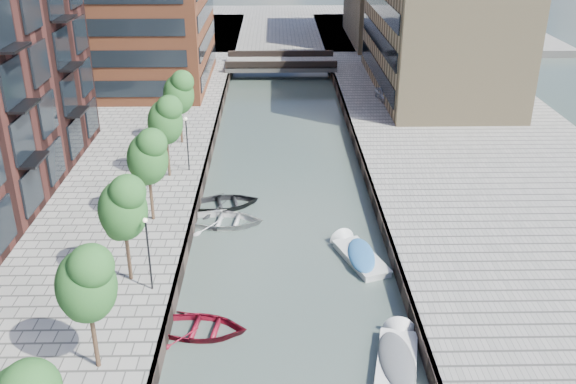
{
  "coord_description": "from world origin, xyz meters",
  "views": [
    {
      "loc": [
        -0.71,
        -4.33,
        19.53
      ],
      "look_at": [
        0.0,
        30.46,
        3.5
      ],
      "focal_mm": 40.0,
      "sensor_mm": 36.0,
      "label": 1
    }
  ],
  "objects_px": {
    "bridge": "(281,63)",
    "tree_5": "(165,119)",
    "sloop_2": "(200,332)",
    "motorboat_3": "(357,255)",
    "tree_4": "(147,156)",
    "sloop_3": "(224,224)",
    "tree_2": "(86,281)",
    "motorboat_4": "(397,358)",
    "tree_6": "(178,92)",
    "car": "(385,94)",
    "tree_3": "(123,206)",
    "sloop_4": "(224,206)"
  },
  "relations": [
    {
      "from": "bridge",
      "to": "tree_5",
      "type": "bearing_deg",
      "value": -104.44
    },
    {
      "from": "tree_5",
      "to": "sloop_2",
      "type": "height_order",
      "value": "tree_5"
    },
    {
      "from": "sloop_2",
      "to": "motorboat_3",
      "type": "distance_m",
      "value": 11.13
    },
    {
      "from": "tree_4",
      "to": "sloop_3",
      "type": "xyz_separation_m",
      "value": [
        4.35,
        1.05,
        -5.31
      ]
    },
    {
      "from": "tree_2",
      "to": "motorboat_4",
      "type": "relative_size",
      "value": 1.12
    },
    {
      "from": "motorboat_4",
      "to": "tree_5",
      "type": "bearing_deg",
      "value": 123.88
    },
    {
      "from": "bridge",
      "to": "tree_4",
      "type": "height_order",
      "value": "tree_4"
    },
    {
      "from": "tree_6",
      "to": "car",
      "type": "bearing_deg",
      "value": 32.47
    },
    {
      "from": "tree_2",
      "to": "sloop_2",
      "type": "relative_size",
      "value": 1.26
    },
    {
      "from": "tree_2",
      "to": "tree_4",
      "type": "height_order",
      "value": "same"
    },
    {
      "from": "bridge",
      "to": "motorboat_4",
      "type": "distance_m",
      "value": 53.04
    },
    {
      "from": "tree_5",
      "to": "sloop_3",
      "type": "xyz_separation_m",
      "value": [
        4.35,
        -5.95,
        -5.31
      ]
    },
    {
      "from": "sloop_2",
      "to": "car",
      "type": "bearing_deg",
      "value": -14.54
    },
    {
      "from": "tree_2",
      "to": "tree_5",
      "type": "xyz_separation_m",
      "value": [
        0.0,
        21.0,
        0.0
      ]
    },
    {
      "from": "tree_4",
      "to": "car",
      "type": "relative_size",
      "value": 1.75
    },
    {
      "from": "bridge",
      "to": "tree_3",
      "type": "distance_m",
      "value": 47.92
    },
    {
      "from": "sloop_4",
      "to": "motorboat_3",
      "type": "distance_m",
      "value": 11.03
    },
    {
      "from": "sloop_4",
      "to": "motorboat_3",
      "type": "height_order",
      "value": "motorboat_3"
    },
    {
      "from": "tree_3",
      "to": "motorboat_3",
      "type": "distance_m",
      "value": 14.07
    },
    {
      "from": "tree_3",
      "to": "sloop_2",
      "type": "height_order",
      "value": "tree_3"
    },
    {
      "from": "sloop_3",
      "to": "motorboat_4",
      "type": "relative_size",
      "value": 0.97
    },
    {
      "from": "tree_3",
      "to": "tree_6",
      "type": "bearing_deg",
      "value": 90.0
    },
    {
      "from": "sloop_4",
      "to": "tree_5",
      "type": "bearing_deg",
      "value": 39.89
    },
    {
      "from": "tree_3",
      "to": "sloop_4",
      "type": "height_order",
      "value": "tree_3"
    },
    {
      "from": "tree_4",
      "to": "motorboat_3",
      "type": "distance_m",
      "value": 14.01
    },
    {
      "from": "tree_3",
      "to": "sloop_3",
      "type": "relative_size",
      "value": 1.15
    },
    {
      "from": "tree_4",
      "to": "motorboat_4",
      "type": "height_order",
      "value": "tree_4"
    },
    {
      "from": "tree_5",
      "to": "motorboat_4",
      "type": "distance_m",
      "value": 24.4
    },
    {
      "from": "sloop_2",
      "to": "motorboat_3",
      "type": "xyz_separation_m",
      "value": [
        8.62,
        7.04,
        0.2
      ]
    },
    {
      "from": "tree_6",
      "to": "sloop_2",
      "type": "xyz_separation_m",
      "value": [
        3.98,
        -24.42,
        -5.31
      ]
    },
    {
      "from": "sloop_2",
      "to": "car",
      "type": "relative_size",
      "value": 1.38
    },
    {
      "from": "tree_2",
      "to": "car",
      "type": "bearing_deg",
      "value": 64.81
    },
    {
      "from": "tree_2",
      "to": "tree_3",
      "type": "bearing_deg",
      "value": 90.0
    },
    {
      "from": "tree_3",
      "to": "tree_4",
      "type": "height_order",
      "value": "same"
    },
    {
      "from": "tree_2",
      "to": "motorboat_3",
      "type": "height_order",
      "value": "tree_2"
    },
    {
      "from": "tree_4",
      "to": "motorboat_3",
      "type": "height_order",
      "value": "tree_4"
    },
    {
      "from": "bridge",
      "to": "motorboat_4",
      "type": "bearing_deg",
      "value": -84.8
    },
    {
      "from": "tree_5",
      "to": "motorboat_3",
      "type": "relative_size",
      "value": 1.15
    },
    {
      "from": "sloop_2",
      "to": "motorboat_4",
      "type": "relative_size",
      "value": 0.88
    },
    {
      "from": "motorboat_3",
      "to": "motorboat_4",
      "type": "distance_m",
      "value": 9.45
    },
    {
      "from": "tree_2",
      "to": "sloop_4",
      "type": "distance_m",
      "value": 18.99
    },
    {
      "from": "tree_6",
      "to": "car",
      "type": "distance_m",
      "value": 22.58
    },
    {
      "from": "bridge",
      "to": "tree_4",
      "type": "xyz_separation_m",
      "value": [
        -8.5,
        -40.0,
        3.92
      ]
    },
    {
      "from": "tree_2",
      "to": "bridge",
      "type": "bearing_deg",
      "value": 81.05
    },
    {
      "from": "tree_3",
      "to": "motorboat_3",
      "type": "bearing_deg",
      "value": 16.01
    },
    {
      "from": "tree_4",
      "to": "sloop_4",
      "type": "xyz_separation_m",
      "value": [
        4.19,
        3.74,
        -5.31
      ]
    },
    {
      "from": "tree_2",
      "to": "tree_3",
      "type": "relative_size",
      "value": 1.0
    },
    {
      "from": "tree_2",
      "to": "motorboat_4",
      "type": "xyz_separation_m",
      "value": [
        13.3,
        1.19,
        -5.1
      ]
    },
    {
      "from": "tree_2",
      "to": "sloop_4",
      "type": "bearing_deg",
      "value": 76.72
    },
    {
      "from": "tree_3",
      "to": "tree_5",
      "type": "bearing_deg",
      "value": 90.0
    }
  ]
}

